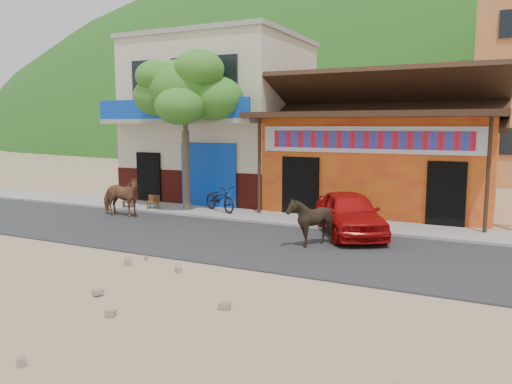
% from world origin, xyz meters
% --- Properties ---
extents(ground, '(120.00, 120.00, 0.00)m').
position_xyz_m(ground, '(0.00, 0.00, 0.00)').
color(ground, '#9E825B').
rests_on(ground, ground).
extents(road, '(60.00, 5.00, 0.04)m').
position_xyz_m(road, '(0.00, 2.50, 0.02)').
color(road, '#28282B').
rests_on(road, ground).
extents(sidewalk, '(60.00, 2.00, 0.12)m').
position_xyz_m(sidewalk, '(0.00, 6.00, 0.06)').
color(sidewalk, gray).
rests_on(sidewalk, ground).
extents(dance_club, '(8.00, 6.00, 3.60)m').
position_xyz_m(dance_club, '(2.00, 10.00, 1.80)').
color(dance_club, orange).
rests_on(dance_club, ground).
extents(cafe_building, '(7.00, 6.00, 7.00)m').
position_xyz_m(cafe_building, '(-5.50, 10.00, 3.50)').
color(cafe_building, beige).
rests_on(cafe_building, ground).
extents(hillside, '(100.00, 40.00, 24.00)m').
position_xyz_m(hillside, '(0.00, 70.00, 12.00)').
color(hillside, '#194C14').
rests_on(hillside, ground).
extents(tree, '(3.00, 3.00, 6.00)m').
position_xyz_m(tree, '(-4.60, 5.80, 3.12)').
color(tree, '#2D721E').
rests_on(tree, sidewalk).
extents(cow_tan, '(1.79, 0.93, 1.46)m').
position_xyz_m(cow_tan, '(-6.21, 3.92, 0.77)').
color(cow_tan, brown).
rests_on(cow_tan, road).
extents(cow_dark, '(1.53, 1.44, 1.38)m').
position_xyz_m(cow_dark, '(1.54, 2.73, 0.73)').
color(cow_dark, black).
rests_on(cow_dark, road).
extents(red_car, '(3.31, 4.15, 1.32)m').
position_xyz_m(red_car, '(2.11, 4.60, 0.70)').
color(red_car, '#B00D0C').
rests_on(red_car, road).
extents(scooter, '(1.92, 1.38, 0.96)m').
position_xyz_m(scooter, '(-3.30, 6.09, 0.60)').
color(scooter, black).
rests_on(scooter, sidewalk).
extents(cafe_chair_left, '(0.57, 0.57, 0.94)m').
position_xyz_m(cafe_chair_left, '(-6.00, 5.52, 0.59)').
color(cafe_chair_left, '#472717').
rests_on(cafe_chair_left, sidewalk).
extents(cafe_chair_right, '(0.57, 0.57, 0.88)m').
position_xyz_m(cafe_chair_right, '(-7.07, 5.30, 0.56)').
color(cafe_chair_right, '#493218').
rests_on(cafe_chair_right, sidewalk).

